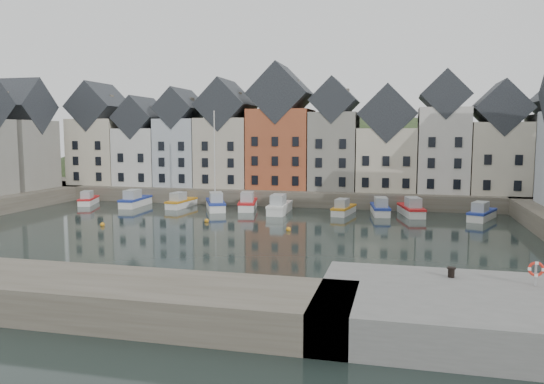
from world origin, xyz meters
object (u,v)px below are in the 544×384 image
(boat_a, at_px, (88,200))
(boat_d, at_px, (216,203))
(life_ring_post, at_px, (536,270))
(mooring_bollard, at_px, (451,272))

(boat_a, xyz_separation_m, boat_d, (19.16, -0.87, 0.21))
(boat_d, distance_m, life_ring_post, 46.38)
(boat_d, bearing_deg, life_ring_post, -73.46)
(boat_a, bearing_deg, mooring_bollard, -56.64)
(mooring_bollard, distance_m, life_ring_post, 4.21)
(boat_a, relative_size, mooring_bollard, 10.43)
(boat_a, distance_m, mooring_bollard, 57.43)
(boat_a, relative_size, life_ring_post, 4.49)
(life_ring_post, bearing_deg, mooring_bollard, 170.19)
(boat_d, height_order, life_ring_post, boat_d)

